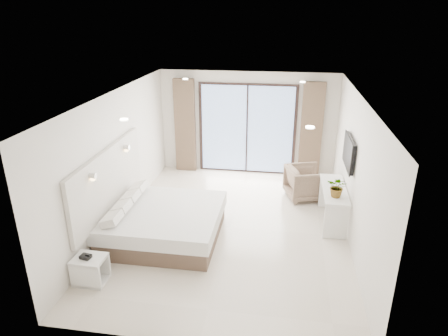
% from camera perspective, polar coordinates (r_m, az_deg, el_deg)
% --- Properties ---
extents(ground, '(6.20, 6.20, 0.00)m').
position_cam_1_polar(ground, '(8.22, 0.96, -8.50)').
color(ground, beige).
rests_on(ground, ground).
extents(room_shell, '(4.62, 6.22, 2.72)m').
position_cam_1_polar(room_shell, '(8.23, 0.33, 3.62)').
color(room_shell, silver).
rests_on(room_shell, ground).
extents(bed, '(2.14, 2.04, 0.74)m').
position_cam_1_polar(bed, '(7.84, -8.69, -7.76)').
color(bed, brown).
rests_on(bed, ground).
extents(nightstand, '(0.51, 0.42, 0.46)m').
position_cam_1_polar(nightstand, '(6.98, -18.54, -13.63)').
color(nightstand, white).
rests_on(nightstand, ground).
extents(phone, '(0.19, 0.16, 0.05)m').
position_cam_1_polar(phone, '(6.84, -19.16, -11.88)').
color(phone, black).
rests_on(phone, nightstand).
extents(console_desk, '(0.47, 1.50, 0.77)m').
position_cam_1_polar(console_desk, '(8.48, 15.36, -4.11)').
color(console_desk, white).
rests_on(console_desk, ground).
extents(plant, '(0.51, 0.53, 0.33)m').
position_cam_1_polar(plant, '(7.96, 15.90, -2.91)').
color(plant, '#33662D').
rests_on(plant, console_desk).
extents(armchair, '(0.97, 1.01, 0.84)m').
position_cam_1_polar(armchair, '(9.48, 11.56, -1.84)').
color(armchair, '#8F715D').
rests_on(armchair, ground).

